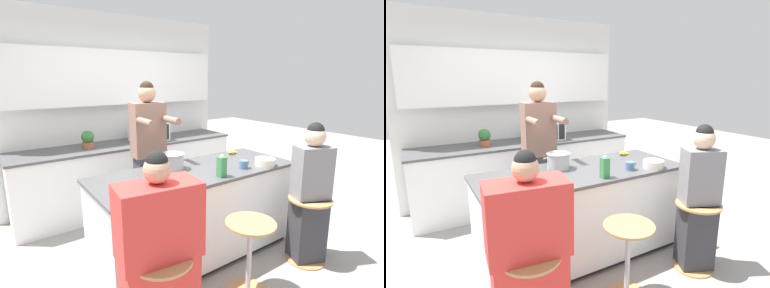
{
  "view_description": "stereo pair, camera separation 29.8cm",
  "coord_description": "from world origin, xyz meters",
  "views": [
    {
      "loc": [
        -1.7,
        -2.29,
        1.83
      ],
      "look_at": [
        0.0,
        0.08,
        1.18
      ],
      "focal_mm": 28.0,
      "sensor_mm": 36.0,
      "label": 1
    },
    {
      "loc": [
        -1.44,
        -2.45,
        1.83
      ],
      "look_at": [
        0.0,
        0.08,
        1.18
      ],
      "focal_mm": 28.0,
      "sensor_mm": 36.0,
      "label": 2
    }
  ],
  "objects": [
    {
      "name": "coffee_cup_near",
      "position": [
        -0.47,
        -0.13,
        0.97
      ],
      "size": [
        0.11,
        0.08,
        0.08
      ],
      "color": "#DB4C51",
      "rests_on": "kitchen_island"
    },
    {
      "name": "juice_carton",
      "position": [
        0.06,
        -0.3,
        1.02
      ],
      "size": [
        0.07,
        0.07,
        0.21
      ],
      "color": "#38844C",
      "rests_on": "kitchen_island"
    },
    {
      "name": "person_seated_near",
      "position": [
        0.86,
        -0.72,
        0.66
      ],
      "size": [
        0.39,
        0.37,
        1.42
      ],
      "rotation": [
        0.0,
        0.0,
        -0.44
      ],
      "color": "#333338",
      "rests_on": "ground_plane"
    },
    {
      "name": "person_wrapped_blanket",
      "position": [
        -0.84,
        -0.72,
        0.65
      ],
      "size": [
        0.57,
        0.35,
        1.39
      ],
      "rotation": [
        0.0,
        0.0,
        -0.12
      ],
      "color": "red",
      "rests_on": "ground_plane"
    },
    {
      "name": "back_counter",
      "position": [
        0.0,
        1.6,
        0.46
      ],
      "size": [
        3.13,
        0.69,
        0.92
      ],
      "color": "white",
      "rests_on": "ground_plane"
    },
    {
      "name": "banana_bunch",
      "position": [
        0.72,
        0.26,
        0.95
      ],
      "size": [
        0.15,
        0.11,
        0.05
      ],
      "color": "yellow",
      "rests_on": "kitchen_island"
    },
    {
      "name": "kitchen_island",
      "position": [
        0.0,
        0.0,
        0.47
      ],
      "size": [
        2.1,
        0.82,
        0.93
      ],
      "color": "black",
      "rests_on": "ground_plane"
    },
    {
      "name": "person_cooking",
      "position": [
        -0.16,
        0.7,
        0.9
      ],
      "size": [
        0.4,
        0.58,
        1.79
      ],
      "rotation": [
        0.0,
        0.0,
        -0.07
      ],
      "color": "#383842",
      "rests_on": "ground_plane"
    },
    {
      "name": "ground_plane",
      "position": [
        0.0,
        0.0,
        0.0
      ],
      "size": [
        16.0,
        16.0,
        0.0
      ],
      "primitive_type": "plane",
      "color": "gray"
    },
    {
      "name": "fruit_bowl",
      "position": [
        0.67,
        -0.29,
        0.97
      ],
      "size": [
        0.21,
        0.21,
        0.08
      ],
      "color": "silver",
      "rests_on": "kitchen_island"
    },
    {
      "name": "coffee_cup_far",
      "position": [
        0.42,
        -0.23,
        0.97
      ],
      "size": [
        0.12,
        0.09,
        0.08
      ],
      "color": "#4C7099",
      "rests_on": "kitchen_island"
    },
    {
      "name": "bar_stool_center",
      "position": [
        0.0,
        -0.74,
        0.4
      ],
      "size": [
        0.42,
        0.42,
        0.67
      ],
      "color": "tan",
      "rests_on": "ground_plane"
    },
    {
      "name": "wall_back",
      "position": [
        0.0,
        1.93,
        1.54
      ],
      "size": [
        3.37,
        0.22,
        2.7
      ],
      "color": "silver",
      "rests_on": "ground_plane"
    },
    {
      "name": "microwave",
      "position": [
        0.29,
        1.56,
        1.06
      ],
      "size": [
        0.51,
        0.37,
        0.27
      ],
      "color": "white",
      "rests_on": "back_counter"
    },
    {
      "name": "potted_plant",
      "position": [
        -0.58,
        1.6,
        1.04
      ],
      "size": [
        0.16,
        0.16,
        0.23
      ],
      "color": "#A86042",
      "rests_on": "back_counter"
    },
    {
      "name": "bar_stool_rightmost",
      "position": [
        0.84,
        -0.74,
        0.4
      ],
      "size": [
        0.42,
        0.42,
        0.67
      ],
      "color": "tan",
      "rests_on": "ground_plane"
    },
    {
      "name": "cooking_pot",
      "position": [
        -0.18,
        0.16,
        1.01
      ],
      "size": [
        0.32,
        0.23,
        0.16
      ],
      "color": "#B7BABC",
      "rests_on": "kitchen_island"
    }
  ]
}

